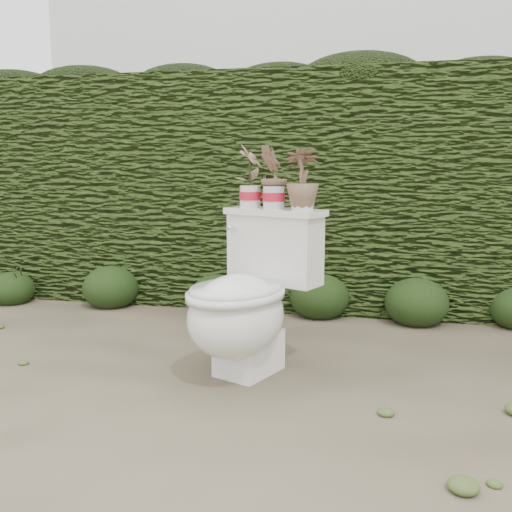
% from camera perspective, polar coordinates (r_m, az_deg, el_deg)
% --- Properties ---
extents(ground, '(60.00, 60.00, 0.00)m').
position_cam_1_polar(ground, '(2.87, -4.72, -11.08)').
color(ground, '#786D53').
rests_on(ground, ground).
extents(hedge, '(8.00, 1.00, 1.60)m').
position_cam_1_polar(hedge, '(4.25, 1.63, 6.56)').
color(hedge, '#3C541C').
rests_on(hedge, ground).
extents(house_wall, '(8.00, 3.50, 4.00)m').
position_cam_1_polar(house_wall, '(8.63, 11.62, 15.66)').
color(house_wall, silver).
rests_on(house_wall, ground).
extents(toilet, '(0.68, 0.80, 0.78)m').
position_cam_1_polar(toilet, '(2.69, -0.96, -4.55)').
color(toilet, silver).
rests_on(toilet, ground).
extents(potted_plant_left, '(0.14, 0.18, 0.30)m').
position_cam_1_polar(potted_plant_left, '(2.89, -0.60, 7.86)').
color(potted_plant_left, '#23641F').
rests_on(potted_plant_left, toilet).
extents(potted_plant_center, '(0.15, 0.18, 0.29)m').
position_cam_1_polar(potted_plant_center, '(2.81, 1.79, 7.75)').
color(potted_plant_center, '#23641F').
rests_on(potted_plant_center, toilet).
extents(potted_plant_right, '(0.18, 0.18, 0.27)m').
position_cam_1_polar(potted_plant_right, '(2.73, 4.69, 7.48)').
color(potted_plant_right, '#23641F').
rests_on(potted_plant_right, toilet).
extents(liriope_clump_1, '(0.32, 0.32, 0.26)m').
position_cam_1_polar(liriope_clump_1, '(4.49, -23.26, -2.71)').
color(liriope_clump_1, '#233813').
rests_on(liriope_clump_1, ground).
extents(liriope_clump_2, '(0.39, 0.39, 0.31)m').
position_cam_1_polar(liriope_clump_2, '(4.16, -14.33, -2.70)').
color(liriope_clump_2, '#233813').
rests_on(liriope_clump_2, ground).
extents(liriope_clump_3, '(0.36, 0.36, 0.29)m').
position_cam_1_polar(liriope_clump_3, '(3.87, -3.99, -3.53)').
color(liriope_clump_3, '#233813').
rests_on(liriope_clump_3, ground).
extents(liriope_clump_4, '(0.39, 0.39, 0.32)m').
position_cam_1_polar(liriope_clump_4, '(3.79, 6.37, -3.62)').
color(liriope_clump_4, '#233813').
rests_on(liriope_clump_4, ground).
extents(liriope_clump_5, '(0.40, 0.40, 0.32)m').
position_cam_1_polar(liriope_clump_5, '(3.73, 15.79, -4.09)').
color(liriope_clump_5, '#233813').
rests_on(liriope_clump_5, ground).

